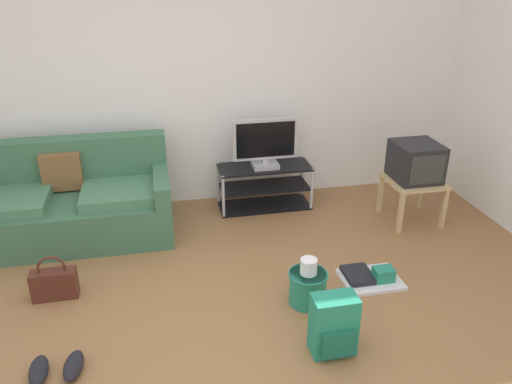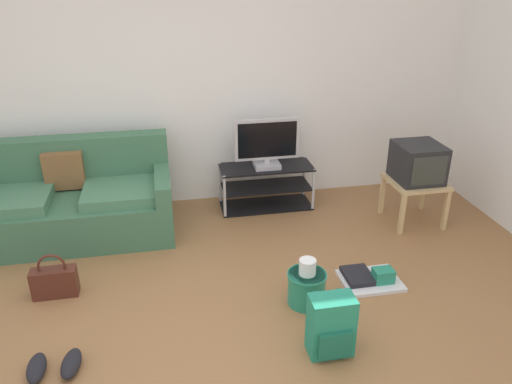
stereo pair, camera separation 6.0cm
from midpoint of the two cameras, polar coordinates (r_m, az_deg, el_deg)
ground_plane at (r=3.52m, az=-5.19°, el=-17.86°), size 9.00×9.80×0.02m
wall_back at (r=5.15m, az=-9.26°, el=12.99°), size 9.00×0.10×2.70m
couch at (r=4.98m, az=-20.89°, el=-1.26°), size 1.86×0.85×0.88m
tv_stand at (r=5.25m, az=0.64°, el=0.64°), size 0.95×0.39×0.46m
flat_tv at (r=5.05m, az=0.72°, el=5.51°), size 0.66×0.22×0.51m
side_table at (r=5.13m, az=17.17°, el=0.66°), size 0.51×0.51×0.44m
crt_tv at (r=5.05m, az=17.44°, el=3.34°), size 0.42×0.45×0.36m
backpack at (r=3.41m, az=8.33°, el=-14.80°), size 0.29×0.25×0.43m
handbag at (r=4.20m, az=-22.40°, el=-9.58°), size 0.34×0.13×0.37m
cleaning_bucket at (r=3.85m, az=5.47°, el=-10.51°), size 0.30×0.30×0.38m
sneakers_pair at (r=3.57m, az=-22.30°, el=-18.09°), size 0.34×0.28×0.09m
floor_tray at (r=4.22m, az=12.48°, el=-9.46°), size 0.47×0.37×0.14m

